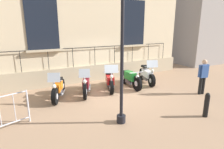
% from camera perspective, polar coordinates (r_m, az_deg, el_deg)
% --- Properties ---
extents(ground_plane, '(60.00, 60.00, 0.00)m').
position_cam_1_polar(ground_plane, '(8.63, 0.34, -5.31)').
color(ground_plane, '#9E7A5B').
extents(building_facade, '(0.82, 11.52, 7.21)m').
position_cam_1_polar(building_facade, '(10.42, -6.44, 17.45)').
color(building_facade, '#C6B28E').
rests_on(building_facade, ground_plane).
extents(motorcycle_orange, '(1.83, 0.95, 1.24)m').
position_cam_1_polar(motorcycle_orange, '(8.06, -16.04, -4.27)').
color(motorcycle_orange, black).
rests_on(motorcycle_orange, ground_plane).
extents(motorcycle_maroon, '(1.94, 0.98, 1.28)m').
position_cam_1_polar(motorcycle_maroon, '(8.37, -7.89, -2.96)').
color(motorcycle_maroon, black).
rests_on(motorcycle_maroon, ground_plane).
extents(motorcycle_red, '(1.84, 0.93, 1.32)m').
position_cam_1_polar(motorcycle_red, '(8.80, -0.68, -1.96)').
color(motorcycle_red, black).
rests_on(motorcycle_red, ground_plane).
extents(motorcycle_green, '(1.99, 0.72, 0.88)m').
position_cam_1_polar(motorcycle_green, '(9.20, 5.64, -1.14)').
color(motorcycle_green, black).
rests_on(motorcycle_green, ground_plane).
extents(motorcycle_white, '(1.93, 0.86, 1.33)m').
position_cam_1_polar(motorcycle_white, '(10.00, 10.64, -0.17)').
color(motorcycle_white, black).
rests_on(motorcycle_white, ground_plane).
extents(lamppost, '(0.39, 1.09, 4.44)m').
position_cam_1_polar(lamppost, '(5.35, 3.29, 21.16)').
color(lamppost, black).
rests_on(lamppost, ground_plane).
extents(bollard, '(0.16, 0.16, 0.84)m').
position_cam_1_polar(bollard, '(6.97, 26.90, -8.24)').
color(bollard, black).
rests_on(bollard, ground_plane).
extents(pedestrian_standing, '(0.27, 0.52, 1.56)m').
position_cam_1_polar(pedestrian_standing, '(9.04, 26.03, -0.16)').
color(pedestrian_standing, black).
rests_on(pedestrian_standing, ground_plane).
extents(distant_building, '(5.16, 7.65, 6.34)m').
position_cam_1_polar(distant_building, '(19.02, 26.23, 13.82)').
color(distant_building, gray).
rests_on(distant_building, ground_plane).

